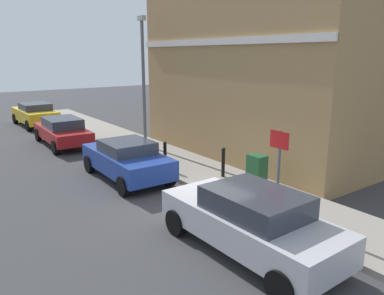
% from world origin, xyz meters
% --- Properties ---
extents(ground, '(80.00, 80.00, 0.00)m').
position_xyz_m(ground, '(0.00, 0.00, 0.00)').
color(ground, '#38383A').
extents(sidewalk, '(2.47, 30.00, 0.15)m').
position_xyz_m(sidewalk, '(1.96, 6.00, 0.07)').
color(sidewalk, gray).
rests_on(sidewalk, ground).
extents(corner_building, '(6.96, 10.21, 8.49)m').
position_xyz_m(corner_building, '(6.63, 3.10, 4.24)').
color(corner_building, '#9E7A4C').
rests_on(corner_building, ground).
extents(car_silver, '(1.92, 4.37, 1.47)m').
position_xyz_m(car_silver, '(-0.55, -2.75, 0.76)').
color(car_silver, '#B7B7BC').
rests_on(car_silver, ground).
extents(car_blue, '(1.92, 4.07, 1.37)m').
position_xyz_m(car_blue, '(-0.45, 3.43, 0.72)').
color(car_blue, navy).
rests_on(car_blue, ground).
extents(car_red, '(1.88, 4.37, 1.34)m').
position_xyz_m(car_red, '(-0.69, 9.81, 0.71)').
color(car_red, maroon).
rests_on(car_red, ground).
extents(car_yellow, '(1.96, 4.23, 1.40)m').
position_xyz_m(car_yellow, '(-0.44, 15.88, 0.74)').
color(car_yellow, gold).
rests_on(car_yellow, ground).
extents(utility_cabinet, '(0.46, 0.61, 1.15)m').
position_xyz_m(utility_cabinet, '(2.03, -0.39, 0.68)').
color(utility_cabinet, '#1E4C28').
rests_on(utility_cabinet, sidewalk).
extents(bollard_near_cabinet, '(0.14, 0.14, 1.04)m').
position_xyz_m(bollard_near_cabinet, '(2.13, 1.29, 0.70)').
color(bollard_near_cabinet, black).
rests_on(bollard_near_cabinet, sidewalk).
extents(bollard_far_kerb, '(0.14, 0.14, 1.04)m').
position_xyz_m(bollard_far_kerb, '(0.98, 3.21, 0.70)').
color(bollard_far_kerb, black).
rests_on(bollard_far_kerb, sidewalk).
extents(street_sign, '(0.08, 0.60, 2.30)m').
position_xyz_m(street_sign, '(1.10, -2.03, 1.66)').
color(street_sign, '#59595B').
rests_on(street_sign, sidewalk).
extents(lamppost, '(0.20, 0.44, 5.72)m').
position_xyz_m(lamppost, '(2.16, 6.84, 3.30)').
color(lamppost, '#59595B').
rests_on(lamppost, sidewalk).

